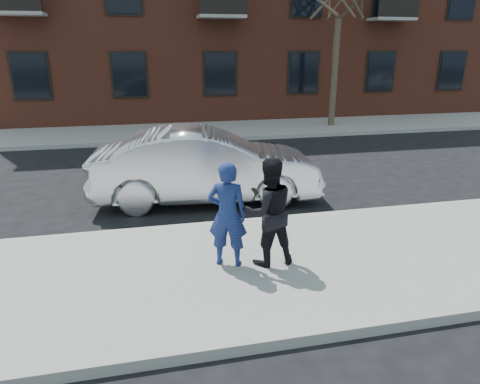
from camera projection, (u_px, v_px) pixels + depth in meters
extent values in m
plane|color=black|center=(351.00, 255.00, 7.10)|extent=(100.00, 100.00, 0.00)
cube|color=gray|center=(358.00, 258.00, 6.84)|extent=(50.00, 3.50, 0.15)
cube|color=#999691|center=(316.00, 217.00, 8.51)|extent=(50.00, 0.10, 0.15)
cube|color=gray|center=(226.00, 130.00, 17.48)|extent=(50.00, 3.50, 0.15)
cube|color=#999691|center=(235.00, 139.00, 15.81)|extent=(50.00, 0.10, 0.15)
cube|color=black|center=(30.00, 76.00, 16.82)|extent=(1.30, 0.06, 1.70)
cube|color=black|center=(304.00, 73.00, 19.15)|extent=(1.30, 0.06, 1.70)
cube|color=black|center=(452.00, 71.00, 20.71)|extent=(1.30, 0.06, 1.70)
cylinder|color=#3A2C22|center=(334.00, 74.00, 17.47)|extent=(0.26, 0.26, 4.20)
imported|color=silver|center=(207.00, 166.00, 9.40)|extent=(5.06, 2.17, 1.62)
imported|color=navy|center=(227.00, 214.00, 6.27)|extent=(0.68, 0.57, 1.61)
cube|color=black|center=(226.00, 183.00, 6.35)|extent=(0.11, 0.14, 0.08)
imported|color=black|center=(268.00, 212.00, 6.31)|extent=(0.86, 0.70, 1.65)
cube|color=black|center=(255.00, 191.00, 6.33)|extent=(0.10, 0.15, 0.06)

